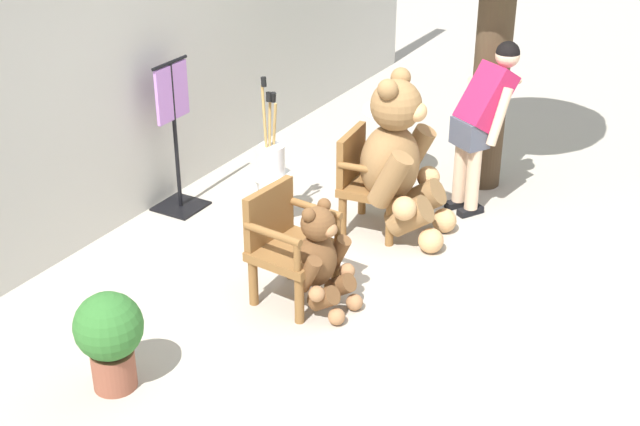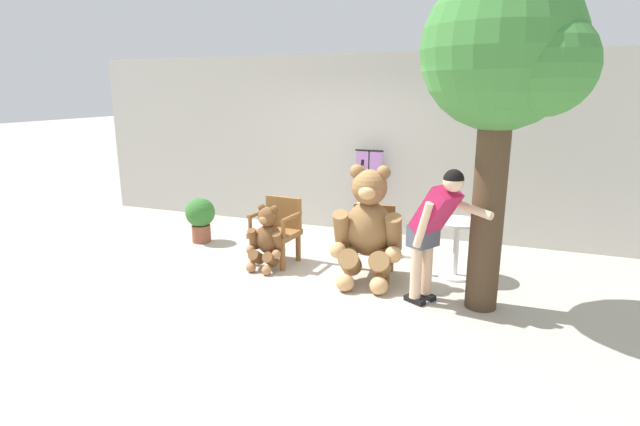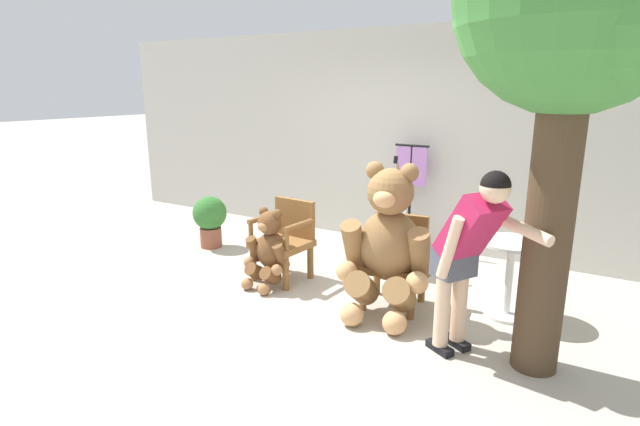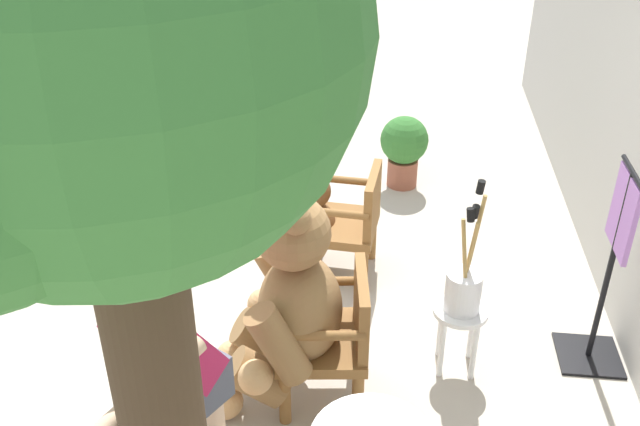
{
  "view_description": "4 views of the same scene",
  "coord_description": "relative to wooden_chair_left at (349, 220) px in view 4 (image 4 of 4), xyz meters",
  "views": [
    {
      "loc": [
        -5.45,
        -2.62,
        3.59
      ],
      "look_at": [
        -0.3,
        0.38,
        0.57
      ],
      "focal_mm": 50.0,
      "sensor_mm": 36.0,
      "label": 1
    },
    {
      "loc": [
        2.18,
        -5.3,
        2.27
      ],
      "look_at": [
        0.1,
        0.09,
        0.83
      ],
      "focal_mm": 28.0,
      "sensor_mm": 36.0,
      "label": 2
    },
    {
      "loc": [
        2.38,
        -3.79,
        2.05
      ],
      "look_at": [
        -0.13,
        0.33,
        0.83
      ],
      "focal_mm": 28.0,
      "sensor_mm": 36.0,
      "label": 3
    },
    {
      "loc": [
        3.86,
        0.75,
        3.18
      ],
      "look_at": [
        -0.13,
        0.29,
        0.82
      ],
      "focal_mm": 40.0,
      "sensor_mm": 36.0,
      "label": 4
    }
  ],
  "objects": [
    {
      "name": "ground_plane",
      "position": [
        0.65,
        -0.45,
        -0.46
      ],
      "size": [
        60.0,
        60.0,
        0.0
      ],
      "primitive_type": "plane",
      "color": "#B2A899"
    },
    {
      "name": "wooden_chair_left",
      "position": [
        0.0,
        0.0,
        0.0
      ],
      "size": [
        0.6,
        0.57,
        0.86
      ],
      "color": "brown",
      "rests_on": "ground"
    },
    {
      "name": "wooden_chair_right",
      "position": [
        1.3,
        -0.0,
        0.0
      ],
      "size": [
        0.62,
        0.58,
        0.86
      ],
      "color": "brown",
      "rests_on": "ground"
    },
    {
      "name": "teddy_bear_large",
      "position": [
        1.31,
        -0.26,
        0.23
      ],
      "size": [
        0.86,
        0.84,
        1.41
      ],
      "color": "olive",
      "rests_on": "ground"
    },
    {
      "name": "teddy_bear_small",
      "position": [
        -0.01,
        -0.29,
        -0.05
      ],
      "size": [
        0.51,
        0.5,
        0.84
      ],
      "color": "brown",
      "rests_on": "ground"
    },
    {
      "name": "person_visitor",
      "position": [
        2.13,
        -0.66,
        0.44
      ],
      "size": [
        0.87,
        0.51,
        1.5
      ],
      "color": "black",
      "rests_on": "ground"
    },
    {
      "name": "white_stool",
      "position": [
        0.97,
        0.76,
        -0.11
      ],
      "size": [
        0.34,
        0.34,
        0.46
      ],
      "color": "white",
      "rests_on": "ground"
    },
    {
      "name": "brush_bucket",
      "position": [
        0.97,
        0.76,
        0.17
      ],
      "size": [
        0.22,
        0.22,
        0.87
      ],
      "color": "white",
      "rests_on": "white_stool"
    },
    {
      "name": "patio_tree",
      "position": [
        2.71,
        -0.56,
        2.06
      ],
      "size": [
        1.6,
        1.53,
        3.39
      ],
      "color": "#473523",
      "rests_on": "ground"
    },
    {
      "name": "potted_plant",
      "position": [
        -1.48,
        0.39,
        -0.07
      ],
      "size": [
        0.44,
        0.44,
        0.68
      ],
      "color": "brown",
      "rests_on": "ground"
    },
    {
      "name": "clothing_display_stand",
      "position": [
        0.78,
        1.64,
        0.26
      ],
      "size": [
        0.44,
        0.4,
        1.36
      ],
      "color": "black",
      "rests_on": "ground"
    }
  ]
}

